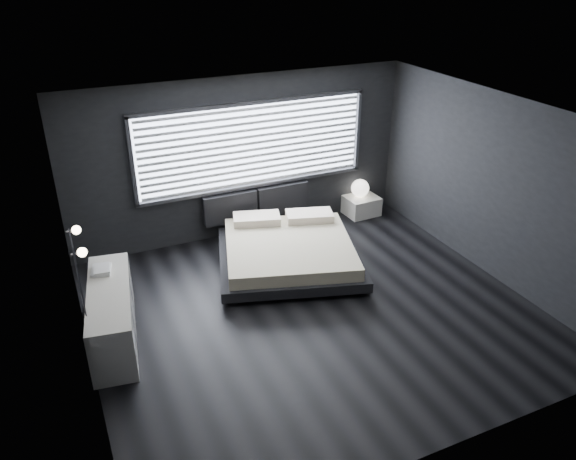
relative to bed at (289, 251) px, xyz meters
name	(u,v)px	position (x,y,z in m)	size (l,w,h in m)	color
room	(315,223)	(-0.22, -1.31, 1.13)	(6.04, 6.00, 2.80)	black
window	(254,146)	(-0.02, 1.39, 1.34)	(4.14, 0.09, 1.52)	white
headboard	(257,203)	(-0.01, 1.33, 0.30)	(1.96, 0.16, 0.52)	black
sconce_near	(82,252)	(-3.10, -1.26, 1.33)	(0.18, 0.11, 0.11)	silver
sconce_far	(76,230)	(-3.10, -0.66, 1.33)	(0.18, 0.11, 0.11)	silver
wall_art_upper	(75,259)	(-3.20, -1.86, 1.58)	(0.01, 0.48, 0.48)	#47474C
wall_art_lower	(80,286)	(-3.20, -1.61, 1.11)	(0.01, 0.48, 0.48)	#47474C
bed	(289,251)	(0.00, 0.00, 0.00)	(2.74, 2.67, 0.57)	black
nightstand	(361,206)	(2.08, 1.19, -0.09)	(0.61, 0.51, 0.36)	silver
orb_lamp	(360,188)	(2.06, 1.24, 0.26)	(0.34, 0.34, 0.34)	white
dresser	(112,315)	(-2.87, -0.78, 0.11)	(0.81, 1.94, 0.75)	silver
book_stack	(101,270)	(-2.88, -0.28, 0.52)	(0.31, 0.37, 0.07)	silver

